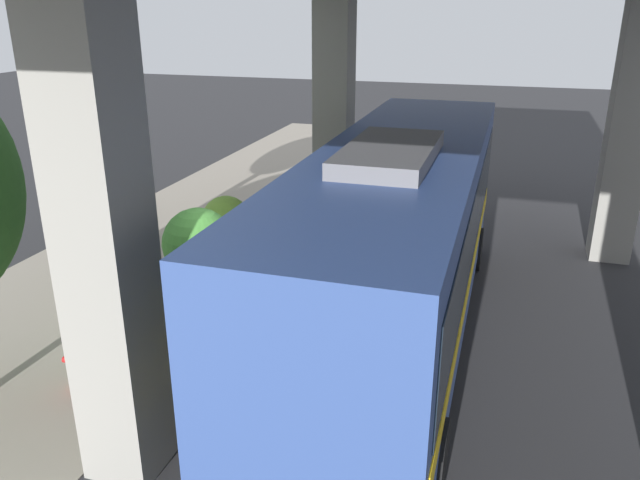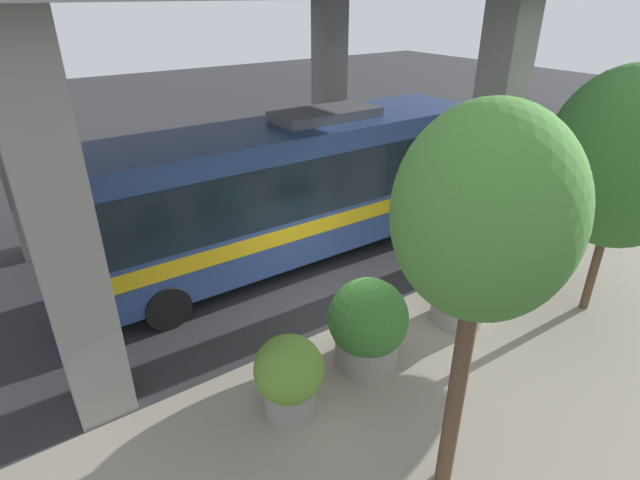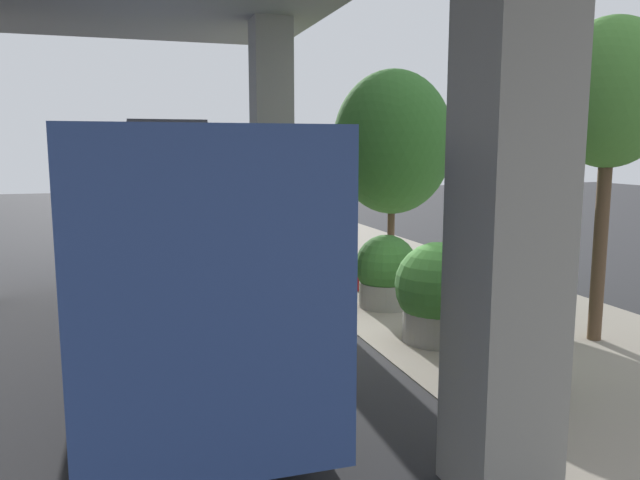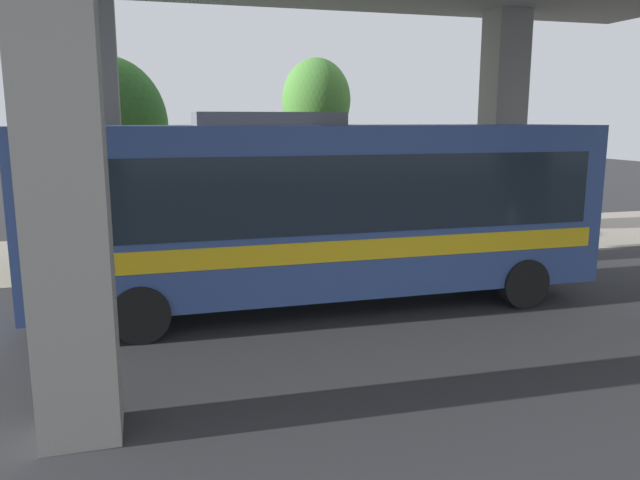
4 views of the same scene
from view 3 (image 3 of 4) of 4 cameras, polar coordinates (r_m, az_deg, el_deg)
The scene contains 9 objects.
ground_plane at distance 11.28m, azimuth 4.06°, elevation -9.20°, with size 80.00×80.00×0.00m, color #2D2D30.
sidewalk_strip at distance 12.64m, azimuth 16.92°, elevation -7.54°, with size 6.00×40.00×0.02m.
bus at distance 10.76m, azimuth -13.50°, elevation 1.13°, with size 2.63×11.00×3.87m.
fire_hydrant at distance 14.90m, azimuth 3.68°, elevation -2.99°, with size 0.49×0.23×0.91m.
planter_front at distance 11.18m, azimuth 10.73°, elevation -4.83°, with size 1.53×1.53×1.79m.
planter_middle at distance 9.77m, azimuth 17.31°, elevation -7.70°, with size 1.18×1.18×1.49m.
planter_back at distance 13.43m, azimuth 6.03°, elevation -2.97°, with size 1.32×1.32×1.58m.
street_tree_near at distance 11.86m, azimuth 25.00°, elevation 11.89°, with size 2.10×2.10×5.59m.
street_tree_far at distance 16.25m, azimuth 6.64°, elevation 8.85°, with size 3.06×3.06×5.37m.
Camera 3 is at (3.97, 9.98, 3.44)m, focal length 35.00 mm.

